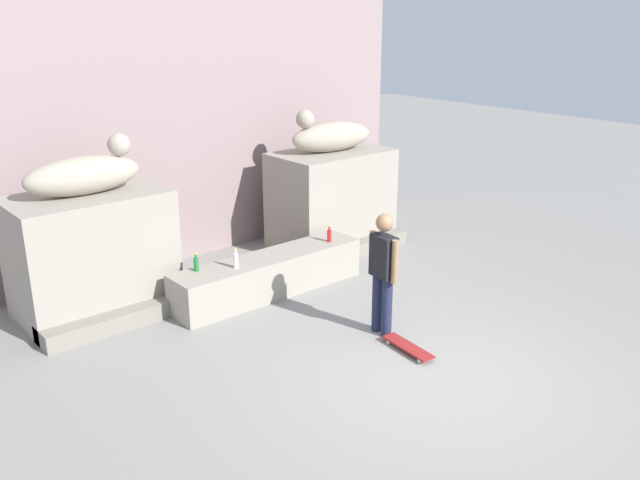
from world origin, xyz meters
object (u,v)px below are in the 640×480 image
at_px(statue_reclining_left, 85,174).
at_px(bottle_clear, 236,260).
at_px(skateboard, 408,347).
at_px(bottle_red, 329,235).
at_px(skater, 383,269).
at_px(statue_reclining_right, 330,136).
at_px(bottle_green, 196,264).

height_order(statue_reclining_left, bottle_clear, statue_reclining_left).
height_order(statue_reclining_left, skateboard, statue_reclining_left).
distance_m(statue_reclining_left, bottle_clear, 2.36).
bearing_deg(statue_reclining_left, bottle_red, -18.88).
height_order(skater, bottle_clear, skater).
relative_size(statue_reclining_right, bottle_clear, 5.64).
distance_m(skater, bottle_green, 2.69).
bearing_deg(skateboard, bottle_green, 32.47).
relative_size(statue_reclining_right, skater, 0.99).
bearing_deg(bottle_green, bottle_red, -6.92).
bearing_deg(statue_reclining_left, statue_reclining_right, 1.21).
height_order(skater, bottle_green, skater).
distance_m(statue_reclining_left, statue_reclining_right, 4.43).
height_order(skater, skateboard, skater).
relative_size(bottle_red, bottle_green, 1.01).
bearing_deg(skater, bottle_green, 39.21).
xyz_separation_m(bottle_red, bottle_green, (-2.27, 0.28, -0.00)).
distance_m(statue_reclining_right, bottle_green, 3.72).
height_order(statue_reclining_right, bottle_green, statue_reclining_right).
bearing_deg(statue_reclining_right, skateboard, 69.56).
bearing_deg(bottle_red, statue_reclining_left, 159.97).
relative_size(skateboard, bottle_red, 3.05).
relative_size(skateboard, bottle_clear, 2.78).
bearing_deg(skater, skateboard, 174.60).
height_order(skateboard, bottle_clear, bottle_clear).
xyz_separation_m(statue_reclining_right, bottle_green, (-3.35, -0.95, -1.30)).
bearing_deg(statue_reclining_left, bottle_clear, -36.53).
height_order(statue_reclining_left, bottle_green, statue_reclining_left).
height_order(bottle_clear, bottle_red, bottle_clear).
height_order(bottle_red, bottle_green, bottle_red).
distance_m(bottle_clear, bottle_green, 0.56).
xyz_separation_m(statue_reclining_left, bottle_clear, (1.57, -1.21, -1.29)).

